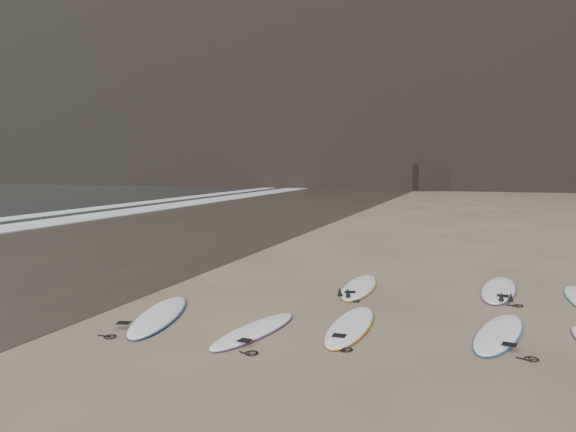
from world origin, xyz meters
The scene contains 9 objects.
ground centered at (0.00, 0.00, 0.00)m, with size 240.00×240.00×0.00m, color #897559.
wet_sand centered at (-13.00, 10.00, 0.00)m, with size 12.00×200.00×0.01m, color #383026.
foam_near centered at (-18.50, 10.00, 0.03)m, with size 2.20×200.00×0.05m, color white.
surfboard_0 centered at (-4.05, -1.07, 0.04)m, with size 0.53×2.21×0.08m, color white.
surfboard_1 centered at (-2.70, -0.35, 0.04)m, with size 0.58×2.43×0.09m, color white.
surfboard_2 centered at (-0.49, 0.04, 0.04)m, with size 0.57×2.39×0.09m, color white.
surfboard_5 centered at (-3.18, 2.46, 0.04)m, with size 0.60×2.49×0.09m, color white.
surfboard_6 centered at (-0.44, 3.14, 0.05)m, with size 0.63×2.61×0.09m, color white.
surfboard_11 centered at (-5.90, -0.85, 0.05)m, with size 0.63×2.62×0.09m, color white.
Camera 1 is at (-0.73, -8.88, 2.63)m, focal length 35.00 mm.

